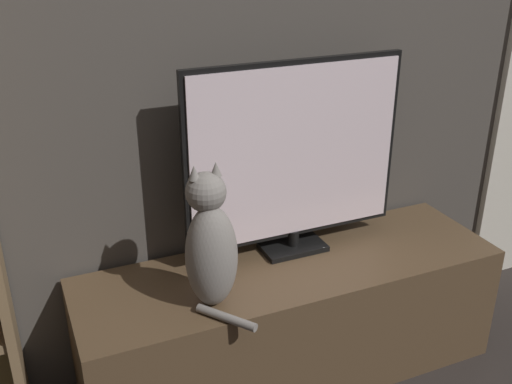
% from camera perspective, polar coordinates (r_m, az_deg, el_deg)
% --- Properties ---
extents(wall_back, '(4.80, 0.05, 2.60)m').
position_cam_1_polar(wall_back, '(2.17, 0.46, 15.73)').
color(wall_back, '#47423D').
rests_on(wall_back, ground_plane).
extents(tv_stand, '(1.58, 0.48, 0.48)m').
position_cam_1_polar(tv_stand, '(2.34, 3.26, -11.99)').
color(tv_stand, brown).
rests_on(tv_stand, ground_plane).
extents(tv, '(0.83, 0.15, 0.73)m').
position_cam_1_polar(tv, '(2.15, 3.73, 3.39)').
color(tv, black).
rests_on(tv, tv_stand).
extents(cat, '(0.18, 0.30, 0.48)m').
position_cam_1_polar(cat, '(1.90, -4.38, -5.12)').
color(cat, gray).
rests_on(cat, tv_stand).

